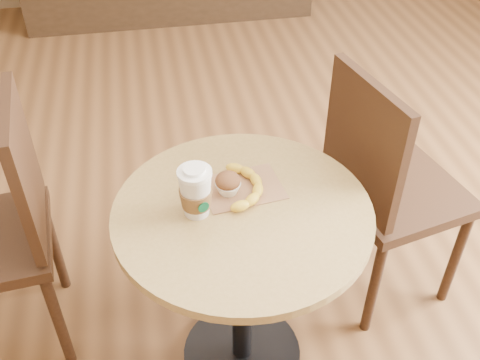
{
  "coord_description": "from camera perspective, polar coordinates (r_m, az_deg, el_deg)",
  "views": [
    {
      "loc": [
        -0.26,
        -1.27,
        1.88
      ],
      "look_at": [
        -0.03,
        -0.04,
        0.83
      ],
      "focal_mm": 42.0,
      "sensor_mm": 36.0,
      "label": 1
    }
  ],
  "objects": [
    {
      "name": "chair_left",
      "position": [
        2.05,
        -23.15,
        -4.43
      ],
      "size": [
        0.48,
        0.48,
        1.01
      ],
      "rotation": [
        0.0,
        0.0,
        -1.47
      ],
      "color": "#341F12",
      "rests_on": "ground"
    },
    {
      "name": "coffee_cup",
      "position": [
        1.61,
        -4.52,
        -1.34
      ],
      "size": [
        0.1,
        0.1,
        0.17
      ],
      "rotation": [
        0.0,
        0.0,
        0.34
      ],
      "color": "silver",
      "rests_on": "cafe_table"
    },
    {
      "name": "banana",
      "position": [
        1.71,
        0.62,
        -0.55
      ],
      "size": [
        0.17,
        0.26,
        0.03
      ],
      "primitive_type": null,
      "rotation": [
        0.0,
        0.0,
        -0.18
      ],
      "color": "yellow",
      "rests_on": "kraft_bag"
    },
    {
      "name": "kraft_bag",
      "position": [
        1.73,
        0.25,
        -0.8
      ],
      "size": [
        0.26,
        0.21,
        0.0
      ],
      "primitive_type": "cube",
      "rotation": [
        0.0,
        0.0,
        0.13
      ],
      "color": "#996B4A",
      "rests_on": "cafe_table"
    },
    {
      "name": "chair_right",
      "position": [
        2.11,
        14.53,
        -0.5
      ],
      "size": [
        0.53,
        0.53,
        1.01
      ],
      "rotation": [
        0.0,
        0.0,
        1.79
      ],
      "color": "#341F12",
      "rests_on": "ground"
    },
    {
      "name": "muffin",
      "position": [
        1.69,
        -1.23,
        -0.35
      ],
      "size": [
        0.08,
        0.08,
        0.07
      ],
      "color": "white",
      "rests_on": "kraft_bag"
    },
    {
      "name": "cafe_table",
      "position": [
        1.79,
        0.24,
        -7.48
      ],
      "size": [
        0.78,
        0.78,
        0.75
      ],
      "color": "black",
      "rests_on": "ground"
    }
  ]
}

